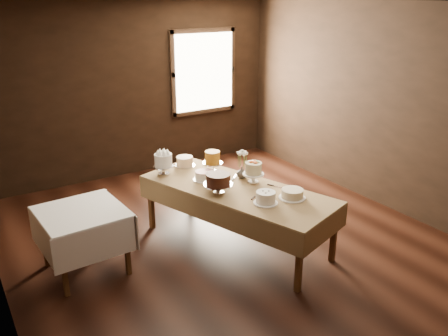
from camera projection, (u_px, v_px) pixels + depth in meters
floor at (233, 246)px, 5.71m from camera, size 5.00×6.00×0.01m
ceiling at (234, 2)px, 4.73m from camera, size 5.00×6.00×0.01m
wall_back at (133, 91)px, 7.60m from camera, size 5.00×0.02×2.80m
wall_right at (386, 108)px, 6.45m from camera, size 0.02×6.00×2.80m
window at (204, 72)px, 8.13m from camera, size 1.10×0.05×1.30m
display_table at (237, 192)px, 5.54m from camera, size 1.63×2.54×0.73m
side_table at (82, 218)px, 5.00m from camera, size 0.91×0.91×0.72m
cake_meringue at (164, 165)px, 5.90m from camera, size 0.31×0.31×0.28m
cake_speckled at (185, 162)px, 6.21m from camera, size 0.27×0.27×0.13m
cake_lattice at (204, 176)px, 5.75m from camera, size 0.29×0.29×0.10m
cake_caramel at (213, 163)px, 5.96m from camera, size 0.26×0.26×0.29m
cake_chocolate at (218, 184)px, 5.35m from camera, size 0.40×0.40×0.25m
cake_flowers at (253, 173)px, 5.65m from camera, size 0.26×0.26×0.27m
cake_swirl at (266, 198)px, 5.10m from camera, size 0.28×0.28×0.14m
cake_cream at (292, 194)px, 5.23m from camera, size 0.30×0.30×0.11m
cake_server_a at (258, 194)px, 5.34m from camera, size 0.22×0.14×0.01m
cake_server_b at (280, 187)px, 5.54m from camera, size 0.12×0.23×0.01m
cake_server_c at (218, 183)px, 5.67m from camera, size 0.08×0.24×0.01m
cake_server_d at (235, 176)px, 5.88m from camera, size 0.19×0.18×0.01m
flower_vase at (242, 172)px, 5.81m from camera, size 0.18×0.18×0.14m
flower_bouquet at (242, 158)px, 5.74m from camera, size 0.14×0.14×0.20m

